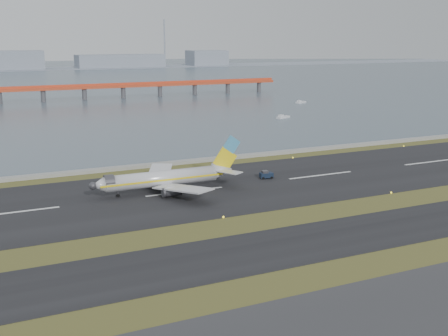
{
  "coord_description": "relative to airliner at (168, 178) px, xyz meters",
  "views": [
    {
      "loc": [
        -47.33,
        -94.28,
        36.96
      ],
      "look_at": [
        6.91,
        22.0,
        7.08
      ],
      "focal_mm": 45.0,
      "sensor_mm": 36.0,
      "label": 1
    }
  ],
  "objects": [
    {
      "name": "workboat_near",
      "position": [
        91.87,
        99.01,
        -2.86
      ],
      "size": [
        8.07,
        5.18,
        1.88
      ],
      "rotation": [
        0.0,
        0.0,
        0.39
      ],
      "color": "silver",
      "rests_on": "ground"
    },
    {
      "name": "bay_water",
      "position": [
        3.57,
        427.8,
        -3.46
      ],
      "size": [
        1400.0,
        800.0,
        1.3
      ],
      "primitive_type": "cube",
      "color": "#445461",
      "rests_on": "ground"
    },
    {
      "name": "ground",
      "position": [
        3.57,
        -32.2,
        -3.46
      ],
      "size": [
        1000.0,
        1000.0,
        0.0
      ],
      "primitive_type": "plane",
      "color": "#3D4B1A",
      "rests_on": "ground"
    },
    {
      "name": "workboat_far",
      "position": [
        133.28,
        148.33,
        -2.87
      ],
      "size": [
        7.94,
        5.27,
        1.85
      ],
      "rotation": [
        0.0,
        0.0,
        0.42
      ],
      "color": "silver",
      "rests_on": "ground"
    },
    {
      "name": "taxiway_strip",
      "position": [
        3.57,
        -44.2,
        -3.41
      ],
      "size": [
        1000.0,
        18.0,
        0.1
      ],
      "primitive_type": "cube",
      "color": "black",
      "rests_on": "ground"
    },
    {
      "name": "airliner",
      "position": [
        0.0,
        0.0,
        0.0
      ],
      "size": [
        38.52,
        32.89,
        12.8
      ],
      "color": "silver",
      "rests_on": "ground"
    },
    {
      "name": "far_shoreline",
      "position": [
        17.19,
        587.8,
        2.61
      ],
      "size": [
        1400.0,
        80.0,
        60.5
      ],
      "color": "gray",
      "rests_on": "ground"
    },
    {
      "name": "seawall",
      "position": [
        3.57,
        27.8,
        -2.96
      ],
      "size": [
        1000.0,
        2.5,
        1.0
      ],
      "primitive_type": "cube",
      "color": "gray",
      "rests_on": "ground"
    },
    {
      "name": "pushback_tug",
      "position": [
        28.23,
        1.13,
        -2.38
      ],
      "size": [
        3.75,
        2.57,
        2.22
      ],
      "rotation": [
        0.0,
        0.0,
        -0.17
      ],
      "color": "#121D31",
      "rests_on": "ground"
    },
    {
      "name": "runway_strip",
      "position": [
        3.57,
        -2.2,
        -3.41
      ],
      "size": [
        1000.0,
        45.0,
        0.1
      ],
      "primitive_type": "cube",
      "color": "black",
      "rests_on": "ground"
    },
    {
      "name": "red_pier",
      "position": [
        23.57,
        217.8,
        3.82
      ],
      "size": [
        260.0,
        5.0,
        10.2
      ],
      "color": "#C64222",
      "rests_on": "ground"
    }
  ]
}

